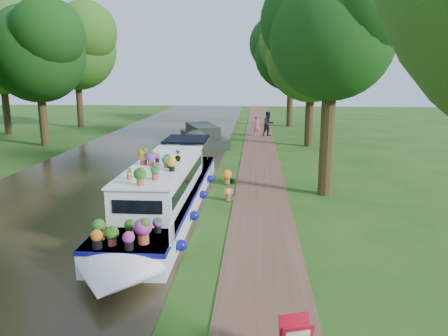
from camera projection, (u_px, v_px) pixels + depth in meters
ground at (228, 215)px, 15.41m from camera, size 100.00×100.00×0.00m
canal_water at (63, 211)px, 15.84m from camera, size 10.00×100.00×0.02m
towpath at (262, 216)px, 15.32m from camera, size 2.20×100.00×0.03m
plant_boat at (164, 191)px, 15.34m from camera, size 2.29×13.52×2.25m
tree_near_overhang at (332, 28)px, 16.70m from camera, size 5.52×5.28×8.99m
tree_near_mid at (312, 48)px, 28.38m from camera, size 6.90×6.60×9.40m
tree_near_far at (291, 48)px, 39.00m from camera, size 7.59×7.26×10.30m
tree_far_c at (37, 47)px, 28.68m from camera, size 7.13×6.82×9.59m
tree_far_d at (76, 43)px, 38.35m from camera, size 8.05×7.70×10.85m
tree_far_h at (0, 43)px, 33.82m from camera, size 7.82×7.48×10.49m
second_boat at (203, 136)px, 30.27m from camera, size 4.15×7.57×1.38m
pedestrian_pink at (257, 126)px, 33.89m from camera, size 0.69×0.59×1.60m
pedestrian_dark at (268, 124)px, 33.92m from camera, size 1.16×1.09×1.90m
verge_plant at (232, 195)px, 17.16m from camera, size 0.48×0.45×0.43m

